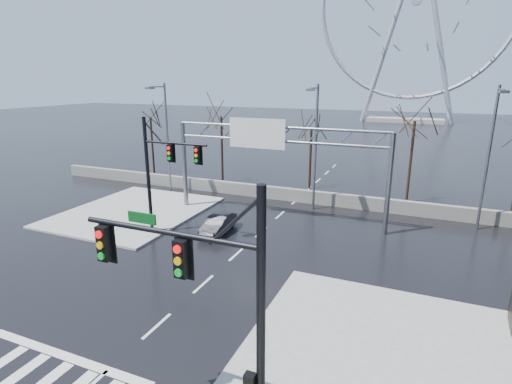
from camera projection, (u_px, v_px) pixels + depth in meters
The scene contains 16 objects.
ground at pixel (157, 326), 17.32m from camera, with size 260.00×260.00×0.00m, color black.
sidewalk_right_ext at pixel (404, 356), 15.33m from camera, with size 12.00×10.00×0.15m, color gray.
sidewalk_far at pixel (134, 212), 32.05m from camera, with size 10.00×12.00×0.15m, color gray.
barrier_wall at pixel (295, 195), 34.90m from camera, with size 52.00×0.50×1.10m, color slate.
signal_mast_near at pixel (213, 295), 10.49m from camera, with size 5.52×0.41×8.00m.
signal_mast_far at pixel (161, 166), 26.14m from camera, with size 4.72×0.41×8.00m.
sign_gantry at pixel (272, 152), 29.31m from camera, with size 16.36×0.40×7.60m.
streetlight_left at pixel (165, 130), 36.30m from camera, with size 0.50×2.55×10.00m.
streetlight_mid at pixel (315, 138), 31.07m from camera, with size 0.50×2.55×10.00m.
streetlight_right at pixel (490, 148), 26.58m from camera, with size 0.50×2.55×10.00m.
tree_far_left at pixel (151, 124), 43.80m from camera, with size 3.50×3.50×7.00m.
tree_left at pixel (221, 124), 39.88m from camera, with size 3.75×3.75×7.50m.
tree_center at pixel (311, 136), 37.63m from camera, with size 3.25×3.25×6.50m.
tree_right at pixel (414, 131), 33.09m from camera, with size 3.90×3.90×7.80m.
ferris_wheel at pixel (416, 8), 92.54m from camera, with size 45.00×6.00×50.91m.
car at pixel (218, 224), 27.72m from camera, with size 1.34×3.85×1.27m, color black.
Camera 1 is at (9.83, -12.21, 10.33)m, focal length 28.00 mm.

